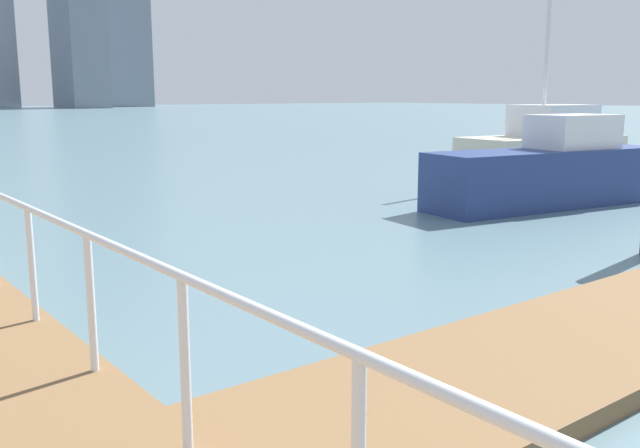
# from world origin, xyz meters

# --- Properties ---
(ground_plane) EXTENTS (300.00, 300.00, 0.00)m
(ground_plane) POSITION_xyz_m (0.00, 20.00, 0.00)
(ground_plane) COLOR slate
(boardwalk_railing) EXTENTS (0.06, 27.26, 1.08)m
(boardwalk_railing) POSITION_xyz_m (-3.15, 9.84, 1.23)
(boardwalk_railing) COLOR white
(boardwalk_railing) RESTS_ON boardwalk
(moored_boat_1) EXTENTS (6.01, 2.38, 2.01)m
(moored_boat_1) POSITION_xyz_m (8.61, 15.46, 0.76)
(moored_boat_1) COLOR navy
(moored_boat_1) RESTS_ON ground_plane
(moored_boat_3) EXTENTS (5.35, 2.73, 7.76)m
(moored_boat_3) POSITION_xyz_m (13.29, 18.84, 0.85)
(moored_boat_3) COLOR beige
(moored_boat_3) RESTS_ON ground_plane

